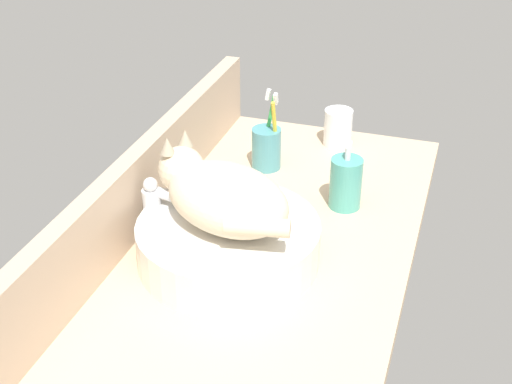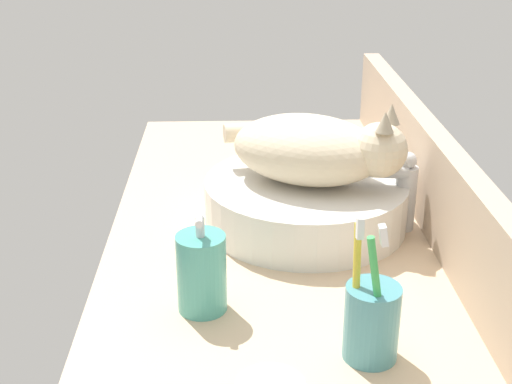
# 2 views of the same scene
# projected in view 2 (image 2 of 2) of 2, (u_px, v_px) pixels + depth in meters

# --- Properties ---
(ground_plane) EXTENTS (1.20, 0.56, 0.04)m
(ground_plane) POSITION_uv_depth(u_px,v_px,m) (277.00, 241.00, 1.20)
(ground_plane) COLOR #D1B28E
(backsplash_panel) EXTENTS (1.20, 0.04, 0.16)m
(backsplash_panel) POSITION_uv_depth(u_px,v_px,m) (435.00, 183.00, 1.17)
(backsplash_panel) COLOR tan
(backsplash_panel) RESTS_ON ground_plane
(sink_basin) EXTENTS (0.34, 0.34, 0.08)m
(sink_basin) POSITION_uv_depth(u_px,v_px,m) (306.00, 202.00, 1.20)
(sink_basin) COLOR silver
(sink_basin) RESTS_ON ground_plane
(cat) EXTENTS (0.26, 0.30, 0.14)m
(cat) POSITION_uv_depth(u_px,v_px,m) (315.00, 149.00, 1.16)
(cat) COLOR beige
(cat) RESTS_ON sink_basin
(faucet) EXTENTS (0.05, 0.12, 0.14)m
(faucet) POSITION_uv_depth(u_px,v_px,m) (399.00, 189.00, 1.17)
(faucet) COLOR silver
(faucet) RESTS_ON ground_plane
(soap_dispenser) EXTENTS (0.07, 0.07, 0.14)m
(soap_dispenser) POSITION_uv_depth(u_px,v_px,m) (202.00, 272.00, 0.95)
(soap_dispenser) COLOR teal
(soap_dispenser) RESTS_ON ground_plane
(toothbrush_cup) EXTENTS (0.07, 0.07, 0.19)m
(toothbrush_cup) POSITION_uv_depth(u_px,v_px,m) (371.00, 320.00, 0.85)
(toothbrush_cup) COLOR teal
(toothbrush_cup) RESTS_ON ground_plane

